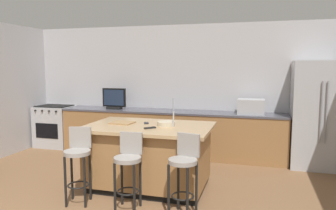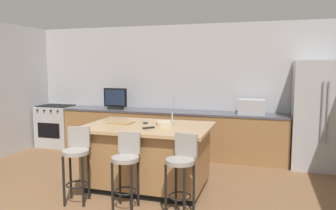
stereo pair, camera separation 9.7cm
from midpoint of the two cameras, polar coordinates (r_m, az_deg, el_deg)
name	(u,v)px [view 2 (the right image)]	position (r m, az deg, el deg)	size (l,w,h in m)	color
wall_back	(179,89)	(6.72, 2.42, 2.82)	(6.83, 0.12, 2.60)	#BCBCC1
counter_back	(170,133)	(6.49, 0.84, -4.94)	(4.49, 0.62, 0.89)	#9E7042
kitchen_island	(148,156)	(4.80, -2.98, -8.88)	(1.81, 1.21, 0.92)	black
refrigerator	(321,115)	(6.20, 25.69, -1.63)	(0.93, 0.73, 1.86)	#B7BABF
range_oven	(57,126)	(7.64, -18.58, -3.46)	(0.77, 0.63, 0.91)	#B7BABF
microwave	(252,107)	(6.16, 14.95, -0.31)	(0.48, 0.36, 0.28)	#B7BABF
tv_monitor	(115,99)	(6.76, -8.85, 0.99)	(0.50, 0.16, 0.43)	black
sink_faucet_back	(174,104)	(6.49, 1.48, 0.11)	(0.02, 0.02, 0.24)	#B2B2B7
sink_faucet_island	(172,119)	(4.57, 1.36, -2.48)	(0.02, 0.02, 0.22)	#B2B2B7
bar_stool_left	(77,158)	(4.40, -15.15, -8.97)	(0.35, 0.37, 0.98)	gray
bar_stool_center	(126,164)	(4.10, -6.68, -10.30)	(0.34, 0.35, 0.95)	gray
bar_stool_right	(181,167)	(3.90, 3.09, -10.92)	(0.35, 0.37, 0.97)	gray
fruit_bowl	(165,124)	(4.67, 0.06, -3.28)	(0.26, 0.26, 0.06)	beige
cell_phone	(145,123)	(4.88, -3.42, -3.17)	(0.07, 0.15, 0.01)	black
tv_remote	(149,128)	(4.46, -2.82, -4.02)	(0.04, 0.17, 0.02)	black
cutting_board	(121,123)	(4.91, -7.63, -3.09)	(0.33, 0.27, 0.02)	#A87F51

